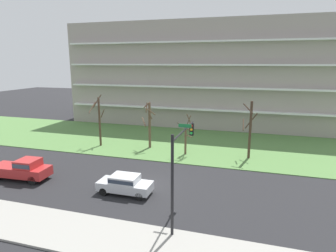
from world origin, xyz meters
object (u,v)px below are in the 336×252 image
object	(u,v)px
tree_far_left	(99,120)
tree_left	(149,123)
traffic_signal_mast	(180,158)
tree_center	(186,135)
tree_right	(250,129)
pickup_red_near_left	(22,169)
sedan_silver_center_left	(125,184)

from	to	relation	value
tree_far_left	tree_left	size ratio (longest dim) A/B	1.13
tree_far_left	traffic_signal_mast	bearing A→B (deg)	-45.36
traffic_signal_mast	tree_left	bearing A→B (deg)	117.13
tree_center	tree_left	bearing A→B (deg)	165.34
tree_far_left	tree_center	size ratio (longest dim) A/B	1.31
tree_right	traffic_signal_mast	size ratio (longest dim) A/B	0.99
tree_center	pickup_red_near_left	world-z (taller)	tree_center
pickup_red_near_left	sedan_silver_center_left	size ratio (longest dim) A/B	1.25
tree_left	tree_center	bearing A→B (deg)	-14.66
tree_left	sedan_silver_center_left	size ratio (longest dim) A/B	1.30
tree_far_left	pickup_red_near_left	world-z (taller)	tree_far_left
sedan_silver_center_left	traffic_signal_mast	world-z (taller)	traffic_signal_mast
tree_center	traffic_signal_mast	bearing A→B (deg)	-78.53
sedan_silver_center_left	tree_far_left	bearing A→B (deg)	126.85
tree_center	tree_far_left	bearing A→B (deg)	177.81
tree_far_left	tree_center	xyz separation A→B (m)	(11.31, -0.43, -1.07)
tree_center	traffic_signal_mast	distance (m)	14.31
pickup_red_near_left	sedan_silver_center_left	world-z (taller)	pickup_red_near_left
pickup_red_near_left	tree_far_left	bearing A→B (deg)	80.23
tree_far_left	tree_right	distance (m)	18.21
tree_center	sedan_silver_center_left	bearing A→B (deg)	-102.44
tree_left	pickup_red_near_left	bearing A→B (deg)	-121.59
sedan_silver_center_left	traffic_signal_mast	size ratio (longest dim) A/B	0.68
tree_far_left	pickup_red_near_left	size ratio (longest dim) A/B	1.18
tree_left	tree_far_left	bearing A→B (deg)	-172.26
tree_far_left	sedan_silver_center_left	world-z (taller)	tree_far_left
traffic_signal_mast	tree_right	bearing A→B (deg)	74.41
tree_center	sedan_silver_center_left	size ratio (longest dim) A/B	1.12
tree_left	sedan_silver_center_left	xyz separation A→B (m)	(2.49, -12.49, -2.28)
tree_right	tree_center	bearing A→B (deg)	-173.86
tree_left	pickup_red_near_left	xyz separation A→B (m)	(-7.67, -12.48, -2.13)
pickup_red_near_left	tree_left	bearing A→B (deg)	55.10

